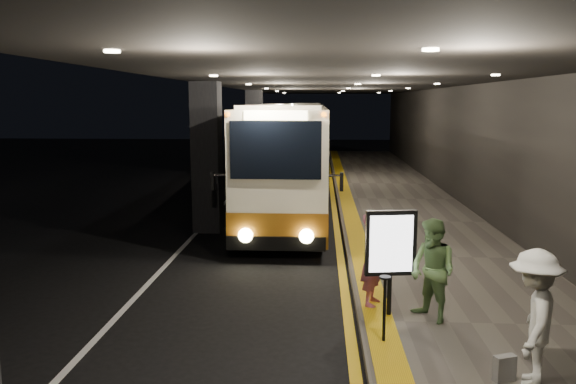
{
  "coord_description": "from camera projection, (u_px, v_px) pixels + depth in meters",
  "views": [
    {
      "loc": [
        1.82,
        -12.28,
        3.83
      ],
      "look_at": [
        1.07,
        0.86,
        1.7
      ],
      "focal_mm": 35.0,
      "sensor_mm": 36.0,
      "label": 1
    }
  ],
  "objects": [
    {
      "name": "ground",
      "position": [
        239.0,
        271.0,
        12.82
      ],
      "size": [
        90.0,
        90.0,
        0.0
      ],
      "primitive_type": "plane",
      "color": "black"
    },
    {
      "name": "lane_line_white",
      "position": [
        206.0,
        223.0,
        17.85
      ],
      "size": [
        0.12,
        50.0,
        0.01
      ],
      "primitive_type": "cube",
      "color": "silver",
      "rests_on": "ground"
    },
    {
      "name": "kerb_stripe_yellow",
      "position": [
        336.0,
        225.0,
        17.61
      ],
      "size": [
        0.18,
        50.0,
        0.01
      ],
      "primitive_type": "cube",
      "color": "gold",
      "rests_on": "ground"
    },
    {
      "name": "sidewalk",
      "position": [
        414.0,
        223.0,
        17.46
      ],
      "size": [
        4.5,
        50.0,
        0.15
      ],
      "primitive_type": "cube",
      "color": "#514C44",
      "rests_on": "ground"
    },
    {
      "name": "tactile_strip",
      "position": [
        352.0,
        220.0,
        17.56
      ],
      "size": [
        0.5,
        50.0,
        0.01
      ],
      "primitive_type": "cube",
      "color": "gold",
      "rests_on": "sidewalk"
    },
    {
      "name": "terminal_wall",
      "position": [
        492.0,
        129.0,
        16.87
      ],
      "size": [
        0.1,
        50.0,
        6.0
      ],
      "primitive_type": "cube",
      "color": "black",
      "rests_on": "ground"
    },
    {
      "name": "support_columns",
      "position": [
        207.0,
        157.0,
        16.49
      ],
      "size": [
        0.8,
        24.8,
        4.4
      ],
      "color": "black",
      "rests_on": "ground"
    },
    {
      "name": "canopy",
      "position": [
        343.0,
        76.0,
        16.87
      ],
      "size": [
        9.0,
        50.0,
        0.4
      ],
      "primitive_type": "cube",
      "color": "black",
      "rests_on": "support_columns"
    },
    {
      "name": "coach_main",
      "position": [
        289.0,
        165.0,
        18.66
      ],
      "size": [
        2.46,
        11.7,
        3.63
      ],
      "rotation": [
        0.0,
        0.0,
        0.0
      ],
      "color": "#EBE4C5",
      "rests_on": "ground"
    },
    {
      "name": "coach_second",
      "position": [
        300.0,
        144.0,
        29.34
      ],
      "size": [
        2.87,
        11.06,
        3.44
      ],
      "rotation": [
        0.0,
        0.0,
        0.05
      ],
      "color": "#EBE4C5",
      "rests_on": "ground"
    },
    {
      "name": "coach_third",
      "position": [
        307.0,
        130.0,
        41.83
      ],
      "size": [
        2.4,
        11.5,
        3.62
      ],
      "rotation": [
        0.0,
        0.0,
        -0.0
      ],
      "color": "#EBE4C5",
      "rests_on": "ground"
    },
    {
      "name": "passenger_boarding",
      "position": [
        373.0,
        259.0,
        10.15
      ],
      "size": [
        0.57,
        0.72,
        1.71
      ],
      "primitive_type": "imported",
      "rotation": [
        0.0,
        0.0,
        1.28
      ],
      "color": "#B35373",
      "rests_on": "sidewalk"
    },
    {
      "name": "passenger_waiting_green",
      "position": [
        433.0,
        271.0,
        9.4
      ],
      "size": [
        0.92,
        1.0,
        1.75
      ],
      "primitive_type": "imported",
      "rotation": [
        0.0,
        0.0,
        -0.96
      ],
      "color": "#557943",
      "rests_on": "sidewalk"
    },
    {
      "name": "passenger_waiting_white",
      "position": [
        534.0,
        318.0,
        7.26
      ],
      "size": [
        0.95,
        1.29,
        1.82
      ],
      "primitive_type": "imported",
      "rotation": [
        0.0,
        0.0,
        -1.96
      ],
      "color": "silver",
      "rests_on": "sidewalk"
    },
    {
      "name": "bag_polka",
      "position": [
        504.0,
        368.0,
        7.44
      ],
      "size": [
        0.32,
        0.22,
        0.36
      ],
      "primitive_type": "cube",
      "rotation": [
        0.0,
        0.0,
        0.37
      ],
      "color": "black",
      "rests_on": "sidewalk"
    },
    {
      "name": "info_sign",
      "position": [
        391.0,
        245.0,
        9.57
      ],
      "size": [
        0.88,
        0.24,
        1.86
      ],
      "rotation": [
        0.0,
        0.0,
        0.14
      ],
      "color": "black",
      "rests_on": "sidewalk"
    },
    {
      "name": "stanchion_post",
      "position": [
        384.0,
        310.0,
        8.62
      ],
      "size": [
        0.05,
        0.05,
        1.03
      ],
      "primitive_type": "cylinder",
      "color": "black",
      "rests_on": "sidewalk"
    }
  ]
}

